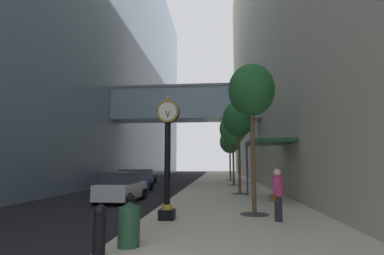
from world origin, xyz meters
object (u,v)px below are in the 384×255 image
(trash_bin, at_px, (129,223))
(street_clock, at_px, (168,151))
(pedestrian_walking, at_px, (278,193))
(street_tree_near, at_px, (251,92))
(street_tree_mid_near, at_px, (238,119))
(bollard_nearest, at_px, (99,229))
(street_tree_mid_far, at_px, (233,129))
(car_white_mid, at_px, (121,187))
(bollard_second, at_px, (130,212))
(car_black_near, at_px, (143,177))
(car_blue_far, at_px, (135,181))
(street_tree_far, at_px, (230,142))

(trash_bin, bearing_deg, street_clock, 84.96)
(trash_bin, distance_m, pedestrian_walking, 5.47)
(street_tree_near, distance_m, street_tree_mid_near, 8.02)
(bollard_nearest, distance_m, street_tree_mid_far, 22.50)
(trash_bin, distance_m, car_white_mid, 9.69)
(street_clock, distance_m, trash_bin, 3.99)
(bollard_nearest, distance_m, bollard_second, 2.25)
(street_tree_mid_near, relative_size, car_black_near, 1.32)
(car_blue_far, bearing_deg, street_tree_mid_far, 37.60)
(car_black_near, bearing_deg, bollard_nearest, -77.60)
(street_tree_mid_far, distance_m, trash_bin, 21.68)
(street_tree_mid_far, relative_size, street_tree_far, 1.11)
(street_tree_mid_near, relative_size, street_tree_far, 1.03)
(street_tree_mid_far, height_order, pedestrian_walking, street_tree_mid_far)
(street_tree_far, xyz_separation_m, car_white_mid, (-6.77, -19.76, -3.95))
(street_clock, height_order, bollard_second, street_clock)
(pedestrian_walking, relative_size, car_blue_far, 0.40)
(bollard_second, bearing_deg, street_tree_far, 81.84)
(bollard_second, distance_m, car_blue_far, 14.01)
(car_blue_far, bearing_deg, car_white_mid, -81.07)
(street_clock, distance_m, car_black_near, 20.53)
(trash_bin, bearing_deg, bollard_nearest, -117.63)
(street_clock, distance_m, bollard_nearest, 4.73)
(street_clock, height_order, street_tree_mid_near, street_tree_mid_near)
(street_tree_mid_far, xyz_separation_m, car_white_mid, (-6.77, -11.74, -4.56))
(bollard_nearest, relative_size, street_tree_mid_near, 0.17)
(street_clock, bearing_deg, street_tree_mid_near, 71.03)
(car_black_near, distance_m, car_white_mid, 14.13)
(street_tree_near, bearing_deg, car_black_near, 116.72)
(street_tree_near, xyz_separation_m, trash_bin, (-3.52, -4.83, -4.35))
(bollard_second, distance_m, trash_bin, 1.52)
(street_tree_mid_near, height_order, trash_bin, street_tree_mid_near)
(trash_bin, relative_size, car_blue_far, 0.24)
(bollard_nearest, relative_size, pedestrian_walking, 0.61)
(car_black_near, bearing_deg, pedestrian_walking, -63.29)
(street_tree_mid_near, relative_size, car_white_mid, 1.53)
(pedestrian_walking, distance_m, car_blue_far, 14.17)
(street_tree_mid_far, bearing_deg, bollard_second, -101.46)
(car_black_near, bearing_deg, street_tree_near, -63.28)
(bollard_nearest, relative_size, car_white_mid, 0.27)
(street_tree_near, bearing_deg, bollard_nearest, -125.03)
(street_tree_far, relative_size, car_black_near, 1.28)
(street_tree_mid_far, relative_size, car_black_near, 1.42)
(bollard_second, xyz_separation_m, street_tree_mid_far, (3.94, 19.41, 4.65))
(street_tree_far, relative_size, trash_bin, 5.75)
(trash_bin, height_order, pedestrian_walking, pedestrian_walking)
(trash_bin, xyz_separation_m, car_black_near, (-5.65, 23.06, 0.08))
(bollard_nearest, xyz_separation_m, street_tree_far, (3.94, 29.69, 4.04))
(bollard_second, relative_size, pedestrian_walking, 0.61)
(pedestrian_walking, bearing_deg, car_black_near, 116.71)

